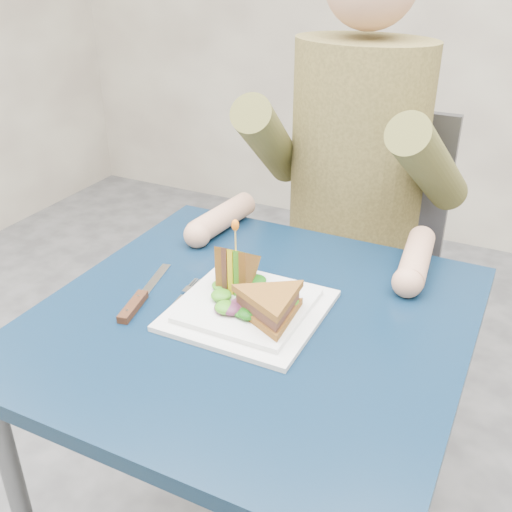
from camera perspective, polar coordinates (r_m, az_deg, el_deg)
The scene contains 12 objects.
table at distance 1.13m, azimuth -0.36°, elevation -8.98°, with size 0.75×0.75×0.73m.
chair at distance 1.73m, azimuth 9.78°, elevation 0.46°, with size 0.42×0.40×0.93m.
diner at distance 1.49m, azimuth 9.62°, elevation 11.44°, with size 0.54×0.59×0.74m.
plate at distance 1.09m, azimuth -0.70°, elevation -5.00°, with size 0.26×0.26×0.02m.
sandwich_flat at distance 1.03m, azimuth 1.40°, elevation -4.73°, with size 0.20×0.20×0.05m.
sandwich_upright at distance 1.12m, azimuth -1.91°, elevation -1.32°, with size 0.09×0.14×0.14m.
fork at distance 1.12m, azimuth -7.52°, elevation -4.52°, with size 0.03×0.18×0.01m.
knife at distance 1.13m, azimuth -11.24°, elevation -4.25°, with size 0.07×0.22×0.02m.
toothpick at distance 1.09m, azimuth -1.97°, elevation 1.62°, with size 0.00×0.00×0.06m, color tan.
toothpick_frill at distance 1.08m, azimuth -1.99°, elevation 2.96°, with size 0.01×0.01×0.02m, color orange.
lettuce_spill at distance 1.08m, azimuth -0.23°, elevation -3.87°, with size 0.15×0.13×0.02m, color #337A14, non-canonical shape.
onion_ring at distance 1.07m, azimuth 0.13°, elevation -3.89°, with size 0.04×0.04×0.01m, color #9E4C7A.
Camera 1 is at (0.41, -0.81, 1.33)m, focal length 42.00 mm.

